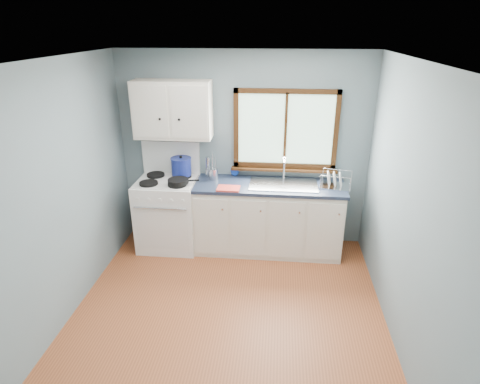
# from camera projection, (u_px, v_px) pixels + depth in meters

# --- Properties ---
(floor) EXTENTS (3.20, 3.60, 0.02)m
(floor) POSITION_uv_depth(u_px,v_px,m) (226.00, 324.00, 4.02)
(floor) COLOR #A2522C
(floor) RESTS_ON ground
(ceiling) EXTENTS (3.20, 3.60, 0.02)m
(ceiling) POSITION_uv_depth(u_px,v_px,m) (222.00, 61.00, 3.05)
(ceiling) COLOR white
(ceiling) RESTS_ON wall_back
(wall_back) EXTENTS (3.20, 0.02, 2.50)m
(wall_back) POSITION_uv_depth(u_px,v_px,m) (243.00, 151.00, 5.19)
(wall_back) COLOR slate
(wall_back) RESTS_ON ground
(wall_front) EXTENTS (3.20, 0.02, 2.50)m
(wall_front) POSITION_uv_depth(u_px,v_px,m) (172.00, 375.00, 1.87)
(wall_front) COLOR slate
(wall_front) RESTS_ON ground
(wall_left) EXTENTS (0.02, 3.60, 2.50)m
(wall_left) POSITION_uv_depth(u_px,v_px,m) (51.00, 203.00, 3.68)
(wall_left) COLOR slate
(wall_left) RESTS_ON ground
(wall_right) EXTENTS (0.02, 3.60, 2.50)m
(wall_right) POSITION_uv_depth(u_px,v_px,m) (413.00, 218.00, 3.39)
(wall_right) COLOR slate
(wall_right) RESTS_ON ground
(gas_range) EXTENTS (0.76, 0.69, 1.36)m
(gas_range) POSITION_uv_depth(u_px,v_px,m) (169.00, 211.00, 5.26)
(gas_range) COLOR white
(gas_range) RESTS_ON floor
(base_cabinets) EXTENTS (1.85, 0.60, 0.88)m
(base_cabinets) POSITION_uv_depth(u_px,v_px,m) (268.00, 221.00, 5.20)
(base_cabinets) COLOR silver
(base_cabinets) RESTS_ON floor
(countertop) EXTENTS (1.89, 0.64, 0.04)m
(countertop) POSITION_uv_depth(u_px,v_px,m) (269.00, 186.00, 5.00)
(countertop) COLOR #182134
(countertop) RESTS_ON base_cabinets
(sink) EXTENTS (0.84, 0.46, 0.44)m
(sink) POSITION_uv_depth(u_px,v_px,m) (283.00, 189.00, 5.00)
(sink) COLOR silver
(sink) RESTS_ON countertop
(window) EXTENTS (1.36, 0.10, 1.03)m
(window) POSITION_uv_depth(u_px,v_px,m) (285.00, 135.00, 5.02)
(window) COLOR #9EC6A8
(window) RESTS_ON wall_back
(upper_cabinets) EXTENTS (0.95, 0.35, 0.70)m
(upper_cabinets) POSITION_uv_depth(u_px,v_px,m) (173.00, 110.00, 4.89)
(upper_cabinets) COLOR silver
(upper_cabinets) RESTS_ON wall_back
(skillet) EXTENTS (0.40, 0.31, 0.05)m
(skillet) POSITION_uv_depth(u_px,v_px,m) (178.00, 181.00, 4.92)
(skillet) COLOR black
(skillet) RESTS_ON gas_range
(stockpot) EXTENTS (0.29, 0.29, 0.26)m
(stockpot) POSITION_uv_depth(u_px,v_px,m) (181.00, 166.00, 5.16)
(stockpot) COLOR navy
(stockpot) RESTS_ON gas_range
(utensil_crock) EXTENTS (0.15, 0.15, 0.36)m
(utensil_crock) POSITION_uv_depth(u_px,v_px,m) (214.00, 174.00, 5.12)
(utensil_crock) COLOR silver
(utensil_crock) RESTS_ON countertop
(thermos) EXTENTS (0.07, 0.07, 0.27)m
(thermos) POSITION_uv_depth(u_px,v_px,m) (208.00, 167.00, 5.19)
(thermos) COLOR silver
(thermos) RESTS_ON countertop
(soap_bottle) EXTENTS (0.13, 0.13, 0.27)m
(soap_bottle) POSITION_uv_depth(u_px,v_px,m) (235.00, 167.00, 5.21)
(soap_bottle) COLOR #143BB7
(soap_bottle) RESTS_ON countertop
(dish_towel) EXTENTS (0.28, 0.20, 0.02)m
(dish_towel) POSITION_uv_depth(u_px,v_px,m) (228.00, 188.00, 4.84)
(dish_towel) COLOR #D03E31
(dish_towel) RESTS_ON countertop
(dish_rack) EXTENTS (0.42, 0.35, 0.19)m
(dish_rack) POSITION_uv_depth(u_px,v_px,m) (335.00, 183.00, 4.91)
(dish_rack) COLOR silver
(dish_rack) RESTS_ON countertop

